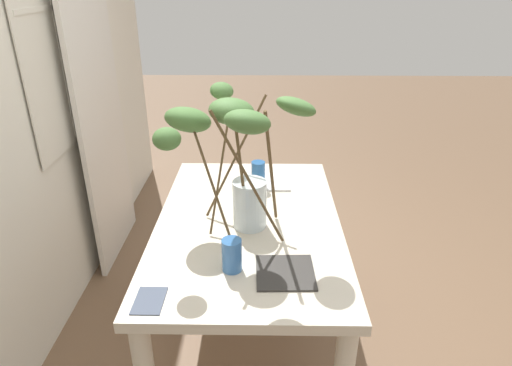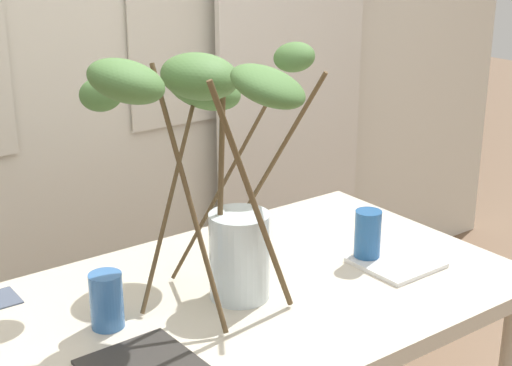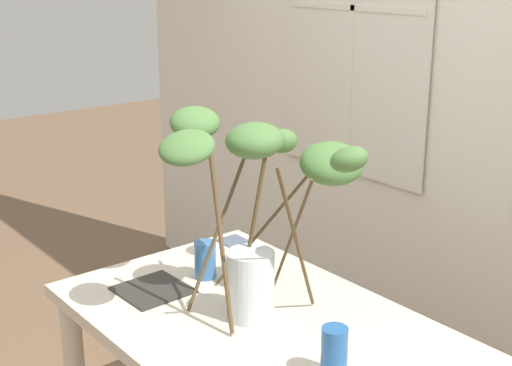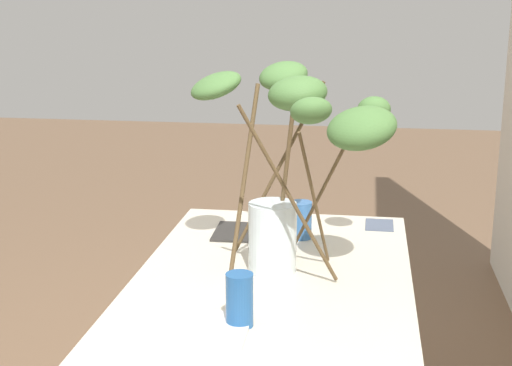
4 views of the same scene
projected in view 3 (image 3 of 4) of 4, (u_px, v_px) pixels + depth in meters
name	position (u px, v px, depth m)	size (l,w,h in m)	color
back_wall_with_windows	(489.00, 61.00, 2.72)	(4.64, 0.14, 2.97)	silver
dining_table	(262.00, 352.00, 2.30)	(1.38, 0.86, 0.76)	beige
vase_with_branches	(262.00, 193.00, 2.25)	(0.74, 0.69, 0.66)	silver
drinking_glass_blue_left	(205.00, 260.00, 2.57)	(0.08, 0.08, 0.14)	#386BAD
drinking_glass_blue_right	(334.00, 352.00, 1.95)	(0.07, 0.07, 0.15)	#235693
plate_square_left	(153.00, 290.00, 2.48)	(0.23, 0.23, 0.01)	#2D2B28
napkin_folded	(236.00, 242.00, 2.90)	(0.15, 0.11, 0.00)	#4C566B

